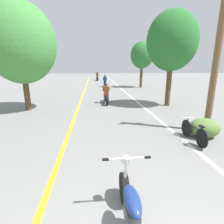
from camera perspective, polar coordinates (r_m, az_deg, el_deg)
lane_stripe_center at (r=14.39m, az=-9.89°, el=4.52°), size 0.14×48.00×0.01m
lane_stripe_edge at (r=14.68m, az=6.36°, el=4.86°), size 0.14×48.00×0.01m
utility_pole at (r=7.65m, az=31.19°, el=16.36°), size 1.10×0.24×5.84m
roadside_tree_right_near at (r=11.90m, az=19.05°, el=20.97°), size 3.09×2.78×5.76m
roadside_tree_right_far at (r=21.44m, az=9.77°, el=17.77°), size 2.64×2.38×5.25m
roadside_tree_left at (r=11.25m, az=-27.69°, el=19.16°), size 3.75×3.38×5.86m
roadside_bush at (r=7.21m, az=27.96°, el=-4.59°), size 1.10×0.88×0.70m
motorcycle_foreground at (r=3.08m, az=6.34°, el=-28.92°), size 0.83×1.92×1.04m
motorcycle_rider_lead at (r=12.15m, az=-1.90°, el=5.35°), size 0.50×2.11×1.41m
motorcycle_rider_mid at (r=21.86m, az=-2.31°, el=9.65°), size 0.50×2.03×1.45m
motorcycle_rider_far at (r=31.28m, az=-4.82°, el=11.21°), size 0.50×2.19×1.50m
bicycle_parked at (r=6.62m, az=25.08°, el=-5.97°), size 0.44×1.58×0.73m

